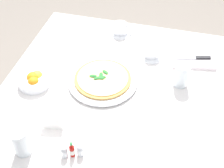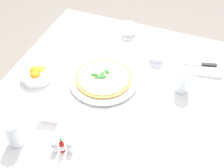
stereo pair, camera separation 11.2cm
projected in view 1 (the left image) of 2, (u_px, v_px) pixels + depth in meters
dining_table at (121, 110)px, 1.48m from camera, size 1.12×1.12×0.72m
pizza_plate at (103, 80)px, 1.43m from camera, size 0.33×0.33×0.02m
pizza at (103, 78)px, 1.42m from camera, size 0.27×0.27×0.02m
coffee_cup_back_corner at (120, 29)px, 1.70m from camera, size 0.13×0.13×0.07m
coffee_cup_near_right at (152, 52)px, 1.55m from camera, size 0.13×0.13×0.07m
water_glass_left_edge at (21, 143)px, 1.13m from camera, size 0.07×0.07×0.12m
water_glass_near_left at (181, 76)px, 1.39m from camera, size 0.07×0.07×0.12m
napkin_folded at (193, 60)px, 1.54m from camera, size 0.24×0.17×0.02m
dinner_knife at (193, 58)px, 1.53m from camera, size 0.19×0.07×0.01m
citrus_bowl at (34, 80)px, 1.41m from camera, size 0.15×0.15×0.07m
hot_sauce_bottle at (72, 150)px, 1.13m from camera, size 0.02×0.02×0.08m
salt_shaker at (64, 152)px, 1.14m from camera, size 0.03×0.03×0.06m
pepper_shaker at (80, 151)px, 1.14m from camera, size 0.03×0.03×0.06m
menu_card at (52, 124)px, 1.22m from camera, size 0.09×0.02×0.06m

